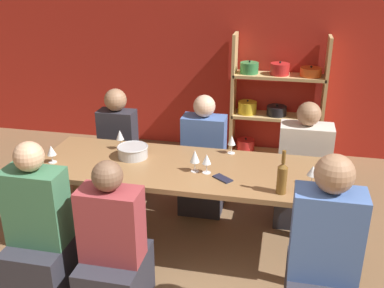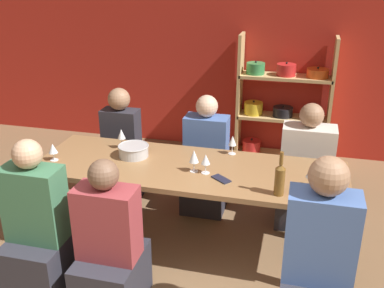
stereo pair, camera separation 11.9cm
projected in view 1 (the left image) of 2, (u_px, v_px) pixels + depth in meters
name	position (u px, v px, depth m)	size (l,w,h in m)	color
wall_back_red	(228.00, 40.00, 5.32)	(8.80, 0.06, 2.70)	red
shelf_unit	(276.00, 107.00, 5.29)	(1.08, 0.30, 1.46)	tan
dining_table	(189.00, 177.00, 3.50)	(2.40, 0.80, 0.75)	olive
mixing_bowl	(133.00, 151.00, 3.62)	(0.25, 0.25, 0.10)	#B7BABC
wine_bottle_green	(282.00, 177.00, 3.04)	(0.07, 0.07, 0.32)	brown
wine_glass_red_a	(51.00, 151.00, 3.51)	(0.07, 0.07, 0.14)	white
wine_glass_red_b	(195.00, 157.00, 3.35)	(0.07, 0.07, 0.18)	white
wine_glass_red_c	(120.00, 136.00, 3.74)	(0.07, 0.07, 0.17)	white
wine_glass_red_d	(207.00, 160.00, 3.33)	(0.07, 0.07, 0.15)	white
wine_glass_white_a	(232.00, 141.00, 3.67)	(0.06, 0.06, 0.16)	white
wine_glass_red_e	(313.00, 171.00, 3.16)	(0.08, 0.08, 0.15)	white
cell_phone	(223.00, 178.00, 3.27)	(0.16, 0.15, 0.01)	#1E2338
person_near_a	(42.00, 244.00, 3.08)	(0.40, 0.50, 1.18)	#2D2D38
person_far_a	(302.00, 177.00, 4.09)	(0.46, 0.57, 1.11)	#2D2D38
person_near_b	(114.00, 258.00, 2.98)	(0.40, 0.50, 1.11)	#2D2D38
person_far_b	(119.00, 159.00, 4.40)	(0.35, 0.44, 1.13)	#2D2D38
person_near_c	(321.00, 276.00, 2.70)	(0.40, 0.50, 1.27)	#2D2D38
person_far_c	(204.00, 168.00, 4.26)	(0.40, 0.50, 1.12)	#2D2D38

